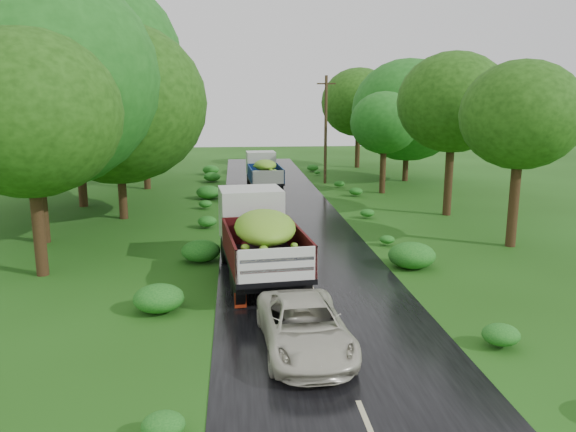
{
  "coord_description": "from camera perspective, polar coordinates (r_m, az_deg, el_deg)",
  "views": [
    {
      "loc": [
        -2.57,
        -14.07,
        6.49
      ],
      "look_at": [
        -0.44,
        8.24,
        1.7
      ],
      "focal_mm": 35.0,
      "sensor_mm": 36.0,
      "label": 1
    }
  ],
  "objects": [
    {
      "name": "ground",
      "position": [
        15.71,
        4.56,
        -12.39
      ],
      "size": [
        120.0,
        120.0,
        0.0
      ],
      "primitive_type": "plane",
      "color": "#19400D",
      "rests_on": "ground"
    },
    {
      "name": "shrubs",
      "position": [
        28.85,
        -0.21,
        -0.23
      ],
      "size": [
        11.9,
        44.0,
        0.7
      ],
      "color": "#145718",
      "rests_on": "ground"
    },
    {
      "name": "truck_far",
      "position": [
        39.77,
        -2.52,
        4.74
      ],
      "size": [
        2.41,
        6.1,
        2.52
      ],
      "rotation": [
        0.0,
        0.0,
        0.05
      ],
      "color": "black",
      "rests_on": "ground"
    },
    {
      "name": "utility_pole",
      "position": [
        42.49,
        3.85,
        8.84
      ],
      "size": [
        1.38,
        0.44,
        8.0
      ],
      "rotation": [
        0.0,
        0.0,
        -0.25
      ],
      "color": "#382616",
      "rests_on": "ground"
    },
    {
      "name": "road_lines",
      "position": [
        21.25,
        1.77,
        -5.67
      ],
      "size": [
        0.12,
        69.6,
        0.0
      ],
      "color": "#BFB78C",
      "rests_on": "road"
    },
    {
      "name": "road",
      "position": [
        20.31,
        2.12,
        -6.56
      ],
      "size": [
        6.5,
        80.0,
        0.02
      ],
      "primitive_type": "cube",
      "color": "black",
      "rests_on": "ground"
    },
    {
      "name": "trees_left",
      "position": [
        35.07,
        -18.77,
        12.58
      ],
      "size": [
        7.72,
        32.92,
        10.59
      ],
      "color": "black",
      "rests_on": "ground"
    },
    {
      "name": "car",
      "position": [
        14.78,
        1.67,
        -11.16
      ],
      "size": [
        2.36,
        4.74,
        1.29
      ],
      "primitive_type": "imported",
      "rotation": [
        0.0,
        0.0,
        0.05
      ],
      "color": "beige",
      "rests_on": "road"
    },
    {
      "name": "trees_right",
      "position": [
        40.38,
        12.0,
        10.53
      ],
      "size": [
        6.84,
        31.75,
        7.74
      ],
      "color": "black",
      "rests_on": "ground"
    },
    {
      "name": "truck_near",
      "position": [
        20.42,
        -3.01,
        -1.64
      ],
      "size": [
        3.16,
        7.19,
        2.93
      ],
      "rotation": [
        0.0,
        0.0,
        0.1
      ],
      "color": "black",
      "rests_on": "ground"
    }
  ]
}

